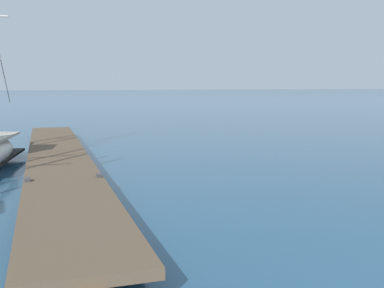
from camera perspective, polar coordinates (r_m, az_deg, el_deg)
The scene contains 1 object.
floating_dock at distance 15.09m, azimuth -15.95°, elevation -1.62°, with size 2.08×19.75×0.53m.
Camera 1 is at (-4.54, -2.22, 2.64)m, focal length 43.84 mm.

